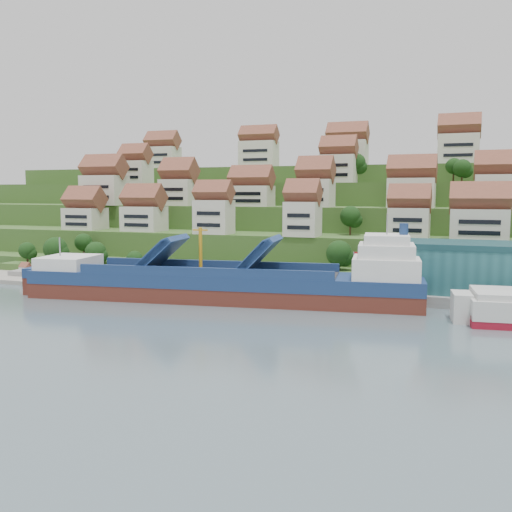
% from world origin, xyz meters
% --- Properties ---
extents(ground, '(300.00, 300.00, 0.00)m').
position_xyz_m(ground, '(0.00, 0.00, 0.00)').
color(ground, slate).
rests_on(ground, ground).
extents(quay, '(180.00, 14.00, 2.20)m').
position_xyz_m(quay, '(20.00, 15.00, 1.10)').
color(quay, gray).
rests_on(quay, ground).
extents(pebble_beach, '(45.00, 20.00, 1.00)m').
position_xyz_m(pebble_beach, '(-58.00, 12.00, 0.50)').
color(pebble_beach, gray).
rests_on(pebble_beach, ground).
extents(hillside, '(260.00, 128.00, 31.00)m').
position_xyz_m(hillside, '(0.00, 103.55, 10.66)').
color(hillside, '#2D4C1E').
rests_on(hillside, ground).
extents(hillside_village, '(156.77, 62.92, 29.26)m').
position_xyz_m(hillside_village, '(0.01, 60.12, 24.26)').
color(hillside_village, beige).
rests_on(hillside_village, ground).
extents(hillside_trees, '(142.37, 62.54, 31.07)m').
position_xyz_m(hillside_trees, '(-11.72, 44.00, 16.62)').
color(hillside_trees, '#193C14').
rests_on(hillside_trees, ground).
extents(flagpole, '(1.28, 0.16, 8.00)m').
position_xyz_m(flagpole, '(18.11, 10.00, 6.88)').
color(flagpole, gray).
rests_on(flagpole, quay).
extents(beach_huts, '(14.40, 3.70, 2.20)m').
position_xyz_m(beach_huts, '(-60.00, 10.75, 2.10)').
color(beach_huts, white).
rests_on(beach_huts, pebble_beach).
extents(cargo_ship, '(81.76, 23.46, 17.96)m').
position_xyz_m(cargo_ship, '(-5.51, 1.47, 3.39)').
color(cargo_ship, '#59241B').
rests_on(cargo_ship, ground).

